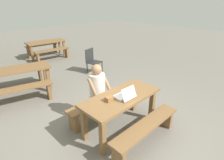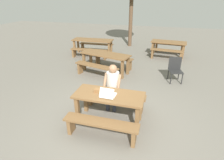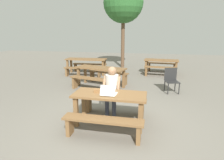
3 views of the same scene
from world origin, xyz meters
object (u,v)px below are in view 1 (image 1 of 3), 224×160
Objects in this scene: laptop at (125,95)px; plastic_chair at (92,60)px; picnic_table_rear at (11,74)px; picnic_table_front at (121,102)px; small_pouch at (109,99)px; picnic_table_mid at (46,44)px; person_seated at (98,88)px.

plastic_chair is (1.58, 2.92, -0.36)m from laptop.
plastic_chair is at bearing 11.61° from picnic_table_rear.
small_pouch is (-0.29, 0.03, 0.17)m from picnic_table_front.
small_pouch is 0.07× the size of picnic_table_rear.
picnic_table_front reaches higher than picnic_table_mid.
person_seated is at bearing -53.71° from picnic_table_rear.
picnic_table_front is 3.25m from plastic_chair.
laptop reaches higher than picnic_table_mid.
picnic_table_front is 0.21m from laptop.
small_pouch is 0.09× the size of picnic_table_mid.
picnic_table_rear is (-0.74, 2.93, -0.15)m from small_pouch.
laptop reaches higher than small_pouch.
picnic_table_mid is at bearing -100.69° from laptop.
person_seated is 0.73× the size of picnic_table_mid.
laptop is 0.16× the size of picnic_table_rear.
laptop is 0.68m from person_seated.
picnic_table_rear is (-1.03, 2.96, 0.02)m from picnic_table_front.
picnic_table_front is 0.79× the size of picnic_table_rear.
picnic_table_mid is (-0.25, 2.97, 0.15)m from plastic_chair.
picnic_table_rear is at bearing 109.18° from picnic_table_front.
small_pouch is 0.12× the size of person_seated.
laptop is 0.20× the size of picnic_table_mid.
laptop is 3.22m from picnic_table_rear.
person_seated reaches higher than picnic_table_front.
plastic_chair is 0.41× the size of picnic_table_rear.
laptop is 0.31m from small_pouch.
small_pouch is 0.17× the size of plastic_chair.
laptop reaches higher than plastic_chair.
picnic_table_front is 0.95× the size of picnic_table_mid.
plastic_chair is 2.62m from picnic_table_rear.
small_pouch reaches higher than picnic_table_rear.
laptop is 6.04m from picnic_table_mid.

